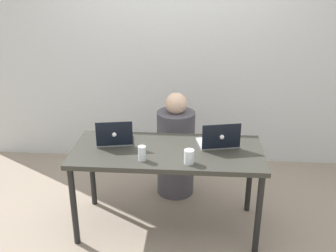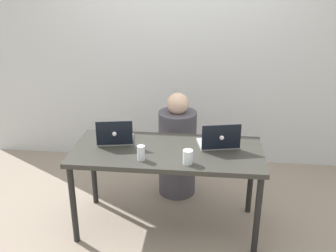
# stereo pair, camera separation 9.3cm
# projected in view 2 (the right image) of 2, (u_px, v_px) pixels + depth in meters

# --- Properties ---
(ground_plane) EXTENTS (12.00, 12.00, 0.00)m
(ground_plane) POSITION_uv_depth(u_px,v_px,m) (167.00, 225.00, 3.48)
(ground_plane) COLOR gray
(back_wall) EXTENTS (4.50, 0.10, 2.63)m
(back_wall) POSITION_uv_depth(u_px,v_px,m) (181.00, 47.00, 4.23)
(back_wall) COLOR silver
(back_wall) RESTS_ON ground
(desk) EXTENTS (1.55, 0.68, 0.74)m
(desk) POSITION_uv_depth(u_px,v_px,m) (167.00, 158.00, 3.22)
(desk) COLOR #32322D
(desk) RESTS_ON ground
(person_at_center) EXTENTS (0.44, 0.44, 1.04)m
(person_at_center) POSITION_uv_depth(u_px,v_px,m) (177.00, 150.00, 3.83)
(person_at_center) COLOR #484750
(person_at_center) RESTS_ON ground
(laptop_back_left) EXTENTS (0.34, 0.28, 0.22)m
(laptop_back_left) POSITION_uv_depth(u_px,v_px,m) (115.00, 137.00, 3.30)
(laptop_back_left) COLOR #AFBABB
(laptop_back_left) RESTS_ON desk
(laptop_back_right) EXTENTS (0.36, 0.30, 0.22)m
(laptop_back_right) POSITION_uv_depth(u_px,v_px,m) (219.00, 141.00, 3.23)
(laptop_back_right) COLOR #AFB6BC
(laptop_back_right) RESTS_ON desk
(water_glass_right) EXTENTS (0.08, 0.08, 0.11)m
(water_glass_right) POSITION_uv_depth(u_px,v_px,m) (188.00, 158.00, 2.95)
(water_glass_right) COLOR silver
(water_glass_right) RESTS_ON desk
(water_glass_left) EXTENTS (0.06, 0.06, 0.12)m
(water_glass_left) POSITION_uv_depth(u_px,v_px,m) (141.00, 154.00, 3.01)
(water_glass_left) COLOR silver
(water_glass_left) RESTS_ON desk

